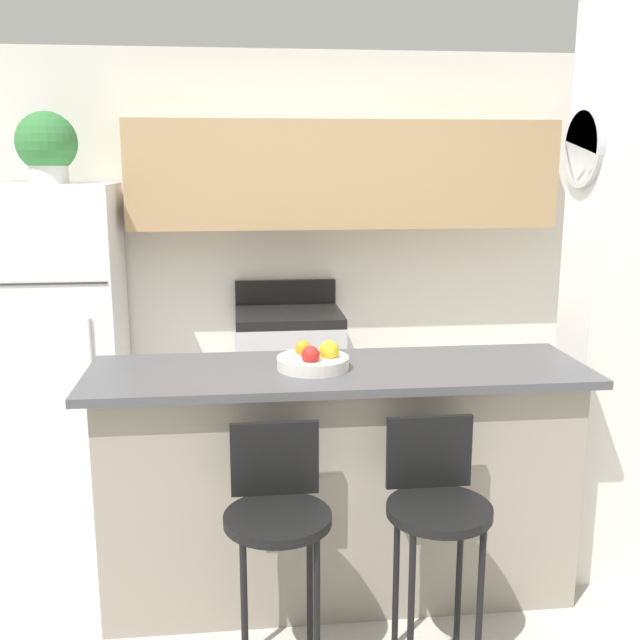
% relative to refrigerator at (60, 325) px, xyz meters
% --- Properties ---
extents(ground_plane, '(14.00, 14.00, 0.00)m').
position_rel_refrigerator_xyz_m(ground_plane, '(1.50, -1.69, -0.86)').
color(ground_plane, beige).
extents(wall_back, '(5.60, 0.38, 2.55)m').
position_rel_refrigerator_xyz_m(wall_back, '(1.62, 0.29, 0.62)').
color(wall_back, white).
rests_on(wall_back, ground_plane).
extents(pillar_right, '(0.38, 0.34, 2.55)m').
position_rel_refrigerator_xyz_m(pillar_right, '(2.71, -1.62, 0.42)').
color(pillar_right, white).
rests_on(pillar_right, ground_plane).
extents(counter_bar, '(2.07, 0.62, 1.02)m').
position_rel_refrigerator_xyz_m(counter_bar, '(1.50, -1.69, -0.35)').
color(counter_bar, gray).
rests_on(counter_bar, ground_plane).
extents(refrigerator, '(0.74, 0.64, 1.72)m').
position_rel_refrigerator_xyz_m(refrigerator, '(0.00, 0.00, 0.00)').
color(refrigerator, white).
rests_on(refrigerator, ground_plane).
extents(stove_range, '(0.67, 0.60, 1.07)m').
position_rel_refrigerator_xyz_m(stove_range, '(1.41, 0.03, -0.40)').
color(stove_range, silver).
rests_on(stove_range, ground_plane).
extents(bar_stool_left, '(0.38, 0.38, 0.93)m').
position_rel_refrigerator_xyz_m(bar_stool_left, '(1.21, -2.20, -0.24)').
color(bar_stool_left, black).
rests_on(bar_stool_left, ground_plane).
extents(bar_stool_right, '(0.38, 0.38, 0.93)m').
position_rel_refrigerator_xyz_m(bar_stool_right, '(1.79, -2.20, -0.24)').
color(bar_stool_right, black).
rests_on(bar_stool_right, ground_plane).
extents(potted_plant_on_fridge, '(0.36, 0.36, 0.42)m').
position_rel_refrigerator_xyz_m(potted_plant_on_fridge, '(-0.00, 0.00, 1.08)').
color(potted_plant_on_fridge, silver).
rests_on(potted_plant_on_fridge, refrigerator).
extents(fruit_bowl, '(0.30, 0.30, 0.12)m').
position_rel_refrigerator_xyz_m(fruit_bowl, '(1.40, -1.69, 0.19)').
color(fruit_bowl, silver).
rests_on(fruit_bowl, counter_bar).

